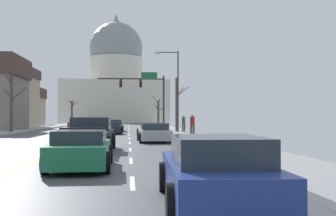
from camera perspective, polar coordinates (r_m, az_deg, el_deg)
The scene contains 20 objects.
ground at distance 34.64m, azimuth -11.11°, elevation -3.82°, with size 20.00×180.00×0.20m.
signal_gantry at distance 49.46m, azimuth -3.16°, elevation 2.66°, with size 7.91×0.41×6.76m.
street_lamp_right at distance 40.36m, azimuth 0.94°, elevation 3.33°, with size 2.36×0.24×7.85m.
capitol_building at distance 118.10m, azimuth -7.12°, elevation 3.27°, with size 28.17×23.85×30.59m.
sedan_near_00 at distance 46.22m, azimuth -7.34°, elevation -2.45°, with size 1.99×4.57×1.29m.
sedan_near_01 at distance 39.64m, azimuth -7.85°, elevation -2.76°, with size 2.23×4.46×1.11m.
sedan_near_02 at distance 33.19m, azimuth -2.37°, elevation -3.02°, with size 2.17×4.29×1.16m.
sedan_near_03 at distance 27.05m, azimuth -1.90°, elevation -3.43°, with size 2.15×4.64×1.21m.
pickup_truck_near_04 at distance 20.09m, azimuth -10.63°, elevation -3.77°, with size 2.32×5.69×1.59m.
sedan_near_05 at distance 13.40m, azimuth -11.84°, elevation -5.66°, with size 1.96×4.25×1.21m.
sedan_near_06 at distance 7.78m, azimuth 6.42°, elevation -8.76°, with size 2.07×4.66×1.29m.
sedan_oncoming_00 at distance 58.11m, azimuth -10.79°, elevation -2.20°, with size 2.16×4.58×1.19m.
sedan_oncoming_01 at distance 67.83m, azimuth -12.56°, elevation -2.06°, with size 2.13×4.29×1.18m.
flank_building_01 at distance 84.91m, azimuth -20.66°, elevation 0.21°, with size 12.02×7.26×7.05m.
bare_tree_00 at distance 43.30m, azimuth 1.22°, elevation 0.66°, with size 1.36×1.88×5.54m.
bare_tree_01 at distance 43.54m, azimuth -20.61°, elevation 0.95°, with size 2.33×3.02×6.05m.
bare_tree_02 at distance 70.89m, azimuth -1.33°, elevation -0.53°, with size 1.74×2.26×4.99m.
bare_tree_03 at distance 88.56m, azimuth -12.99°, elevation -0.42°, with size 2.28×2.66×5.23m.
pedestrian_00 at distance 42.04m, azimuth 2.14°, elevation -1.98°, with size 0.35×0.34×1.64m.
pedestrian_01 at distance 31.02m, azimuth 3.35°, elevation -2.19°, with size 0.35×0.34×1.69m.
Camera 1 is at (3.39, -34.44, 1.63)m, focal length 44.63 mm.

